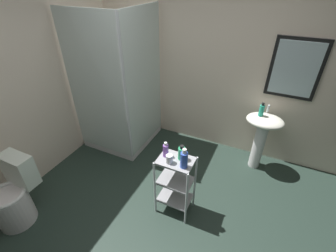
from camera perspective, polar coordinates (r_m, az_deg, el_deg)
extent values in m
cube|color=#24342C|center=(2.72, -2.24, -24.98)|extent=(4.20, 4.20, 0.02)
cube|color=beige|center=(3.34, 12.33, 14.28)|extent=(4.20, 0.10, 2.50)
cube|color=black|center=(3.18, 28.67, 12.13)|extent=(0.56, 0.03, 0.72)
cube|color=silver|center=(3.16, 28.67, 12.03)|extent=(0.48, 0.01, 0.64)
cube|color=white|center=(3.94, -10.65, -2.13)|extent=(0.90, 0.90, 0.10)
cube|color=silver|center=(3.16, -17.14, 8.48)|extent=(0.90, 0.02, 1.90)
cube|color=silver|center=(3.23, -5.80, 10.40)|extent=(0.02, 0.90, 1.90)
cylinder|color=silver|center=(2.89, -10.30, 7.15)|extent=(0.04, 0.04, 1.90)
cylinder|color=silver|center=(3.91, -10.73, -1.51)|extent=(0.08, 0.08, 0.00)
cylinder|color=white|center=(3.39, 21.20, -4.61)|extent=(0.15, 0.15, 0.68)
ellipsoid|color=white|center=(3.18, 22.65, 1.18)|extent=(0.46, 0.37, 0.13)
cylinder|color=silver|center=(3.23, 23.30, 3.93)|extent=(0.03, 0.03, 0.10)
cylinder|color=white|center=(3.11, -33.63, -16.41)|extent=(0.37, 0.37, 0.40)
torus|color=white|center=(2.97, -34.92, -13.62)|extent=(0.37, 0.37, 0.04)
cube|color=white|center=(2.93, -32.62, -8.92)|extent=(0.35, 0.17, 0.36)
cylinder|color=silver|center=(2.58, -3.22, -15.07)|extent=(0.02, 0.02, 0.74)
cylinder|color=silver|center=(2.49, 4.49, -17.69)|extent=(0.02, 0.02, 0.74)
cylinder|color=silver|center=(2.74, -0.62, -11.42)|extent=(0.02, 0.02, 0.74)
cylinder|color=silver|center=(2.65, 6.60, -13.68)|extent=(0.02, 0.02, 0.74)
cube|color=#99999E|center=(2.75, 1.70, -17.08)|extent=(0.36, 0.26, 0.02)
cube|color=#99999E|center=(2.55, 1.80, -13.21)|extent=(0.36, 0.26, 0.02)
cube|color=#99999E|center=(2.35, 1.92, -8.51)|extent=(0.36, 0.26, 0.02)
cylinder|color=#2DBC99|center=(3.10, 21.90, 3.52)|extent=(0.06, 0.06, 0.14)
cylinder|color=black|center=(3.06, 22.25, 4.97)|extent=(0.03, 0.03, 0.04)
cylinder|color=#299D64|center=(2.32, 3.36, -6.74)|extent=(0.07, 0.07, 0.13)
cylinder|color=black|center=(2.27, 3.43, -5.16)|extent=(0.04, 0.04, 0.03)
cylinder|color=blue|center=(2.22, 3.94, -8.31)|extent=(0.07, 0.07, 0.17)
cylinder|color=white|center=(2.15, 4.04, -6.17)|extent=(0.04, 0.04, 0.05)
cylinder|color=#8351B0|center=(2.35, -0.58, -6.04)|extent=(0.06, 0.06, 0.14)
cylinder|color=silver|center=(2.30, -0.59, -4.41)|extent=(0.03, 0.03, 0.03)
cylinder|color=silver|center=(2.29, 0.32, -8.05)|extent=(0.07, 0.07, 0.09)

